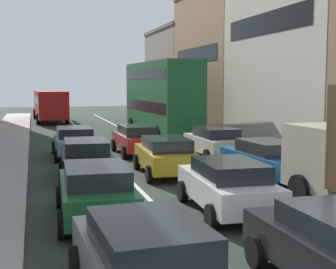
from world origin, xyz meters
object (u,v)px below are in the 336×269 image
at_px(hatchback_centre_lane_third, 166,155).
at_px(sedan_right_lane_behind_truck, 266,159).
at_px(sedan_left_lane_third, 86,157).
at_px(sedan_left_lane_fourth, 74,141).
at_px(wagon_left_lane_second, 96,190).
at_px(bus_mid_queue_primary, 161,95).
at_px(bus_far_queue_secondary, 50,103).
at_px(coupe_centre_lane_fourth, 137,139).
at_px(sedan_left_lane_front, 147,261).
at_px(wagon_right_lane_far, 215,141).
at_px(traffic_light_pole, 110,62).
at_px(sedan_centre_lane_second, 228,185).

distance_m(hatchback_centre_lane_third, sedan_right_lane_behind_truck, 3.90).
bearing_deg(sedan_left_lane_third, sedan_left_lane_fourth, 2.69).
xyz_separation_m(wagon_left_lane_second, bus_mid_queue_primary, (7.07, 19.90, 2.03)).
height_order(hatchback_centre_lane_third, bus_far_queue_secondary, bus_far_queue_secondary).
bearing_deg(wagon_left_lane_second, sedan_right_lane_behind_truck, -59.34).
relative_size(bus_mid_queue_primary, bus_far_queue_secondary, 1.00).
height_order(sedan_left_lane_fourth, bus_mid_queue_primary, bus_mid_queue_primary).
relative_size(sedan_left_lane_third, sedan_left_lane_fourth, 1.02).
relative_size(hatchback_centre_lane_third, sedan_left_lane_third, 1.00).
distance_m(sedan_right_lane_behind_truck, bus_mid_queue_primary, 16.30).
bearing_deg(coupe_centre_lane_fourth, bus_far_queue_secondary, 7.92).
relative_size(sedan_left_lane_front, coupe_centre_lane_fourth, 1.01).
height_order(wagon_right_lane_far, bus_far_queue_secondary, bus_far_queue_secondary).
distance_m(traffic_light_pole, sedan_centre_lane_second, 9.69).
bearing_deg(wagon_right_lane_far, hatchback_centre_lane_third, 135.66).
bearing_deg(sedan_left_lane_third, bus_mid_queue_primary, -22.73).
distance_m(sedan_left_lane_front, wagon_right_lane_far, 16.10).
distance_m(wagon_left_lane_second, coupe_centre_lane_fourth, 11.94).
bearing_deg(sedan_left_lane_fourth, sedan_left_lane_third, -179.90).
height_order(sedan_left_lane_front, wagon_left_lane_second, same).
bearing_deg(sedan_left_lane_front, sedan_centre_lane_second, -37.41).
distance_m(coupe_centre_lane_fourth, bus_far_queue_secondary, 23.08).
relative_size(traffic_light_pole, bus_far_queue_secondary, 0.52).
height_order(sedan_left_lane_third, sedan_left_lane_fourth, same).
bearing_deg(traffic_light_pole, hatchback_centre_lane_third, 72.68).
relative_size(sedan_left_lane_front, bus_mid_queue_primary, 0.41).
height_order(traffic_light_pole, wagon_left_lane_second, traffic_light_pole).
relative_size(coupe_centre_lane_fourth, bus_far_queue_secondary, 0.41).
relative_size(sedan_right_lane_behind_truck, wagon_right_lane_far, 1.01).
height_order(sedan_left_lane_front, hatchback_centre_lane_third, same).
distance_m(sedan_centre_lane_second, hatchback_centre_lane_third, 5.90).
relative_size(wagon_right_lane_far, bus_mid_queue_primary, 0.41).
distance_m(wagon_left_lane_second, sedan_left_lane_third, 5.84).
distance_m(sedan_centre_lane_second, sedan_left_lane_third, 6.90).
xyz_separation_m(hatchback_centre_lane_third, sedan_left_lane_fourth, (-3.11, 5.59, 0.00)).
relative_size(sedan_centre_lane_second, sedan_left_lane_fourth, 1.02).
distance_m(sedan_left_lane_third, wagon_right_lane_far, 7.44).
xyz_separation_m(sedan_left_lane_fourth, sedan_right_lane_behind_truck, (6.49, -7.52, 0.00)).
relative_size(sedan_right_lane_behind_truck, bus_far_queue_secondary, 0.41).
distance_m(sedan_centre_lane_second, wagon_right_lane_far, 10.06).
relative_size(wagon_left_lane_second, bus_mid_queue_primary, 0.41).
bearing_deg(sedan_left_lane_front, wagon_left_lane_second, -1.27).
xyz_separation_m(sedan_centre_lane_second, wagon_right_lane_far, (3.29, 9.51, 0.00)).
height_order(sedan_centre_lane_second, hatchback_centre_lane_third, same).
height_order(sedan_left_lane_front, sedan_centre_lane_second, same).
height_order(sedan_left_lane_front, sedan_left_lane_third, same).
bearing_deg(wagon_right_lane_far, sedan_left_lane_front, 154.58).
xyz_separation_m(sedan_centre_lane_second, bus_mid_queue_primary, (3.41, 20.14, 2.03)).
height_order(coupe_centre_lane_fourth, sedan_right_lane_behind_truck, same).
relative_size(wagon_left_lane_second, coupe_centre_lane_fourth, 1.01).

